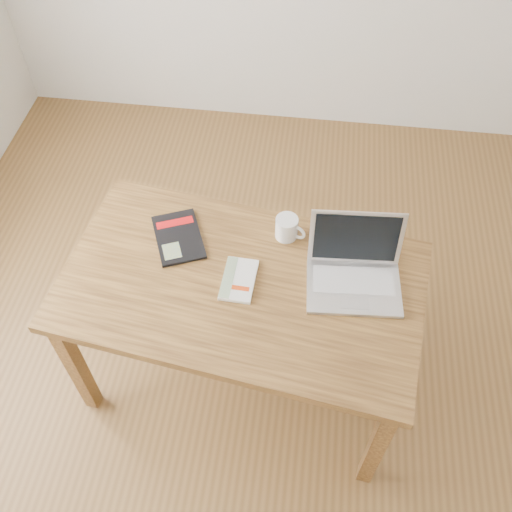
# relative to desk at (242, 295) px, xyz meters

# --- Properties ---
(room) EXTENTS (4.04, 4.04, 2.70)m
(room) POSITION_rel_desk_xyz_m (0.11, 0.00, 0.69)
(room) COLOR brown
(room) RESTS_ON ground
(desk) EXTENTS (1.51, 0.99, 0.75)m
(desk) POSITION_rel_desk_xyz_m (0.00, 0.00, 0.00)
(desk) COLOR brown
(desk) RESTS_ON ground
(white_guidebook) EXTENTS (0.13, 0.21, 0.02)m
(white_guidebook) POSITION_rel_desk_xyz_m (-0.01, 0.01, 0.10)
(white_guidebook) COLOR silver
(white_guidebook) RESTS_ON desk
(black_guidebook) EXTENTS (0.27, 0.32, 0.01)m
(black_guidebook) POSITION_rel_desk_xyz_m (-0.29, 0.19, 0.10)
(black_guidebook) COLOR black
(black_guidebook) RESTS_ON desk
(laptop) EXTENTS (0.38, 0.33, 0.25)m
(laptop) POSITION_rel_desk_xyz_m (0.43, 0.08, 0.14)
(laptop) COLOR silver
(laptop) RESTS_ON desk
(coffee_mug) EXTENTS (0.13, 0.09, 0.10)m
(coffee_mug) POSITION_rel_desk_xyz_m (0.15, 0.26, 0.14)
(coffee_mug) COLOR white
(coffee_mug) RESTS_ON desk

